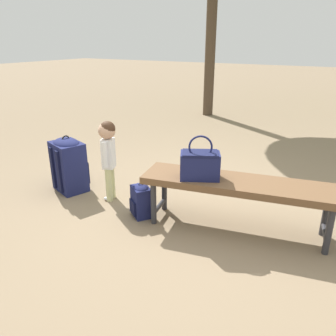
% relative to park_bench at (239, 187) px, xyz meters
% --- Properties ---
extents(ground_plane, '(40.00, 40.00, 0.00)m').
position_rel_park_bench_xyz_m(ground_plane, '(0.49, 0.06, -0.39)').
color(ground_plane, '#7F6B51').
rests_on(ground_plane, ground).
extents(park_bench, '(1.65, 0.70, 0.45)m').
position_rel_park_bench_xyz_m(park_bench, '(0.00, 0.00, 0.00)').
color(park_bench, brown).
rests_on(park_bench, ground).
extents(handbag, '(0.37, 0.30, 0.37)m').
position_rel_park_bench_xyz_m(handbag, '(0.31, 0.11, 0.18)').
color(handbag, '#191E4C').
rests_on(handbag, park_bench).
extents(child_standing, '(0.17, 0.21, 0.81)m').
position_rel_park_bench_xyz_m(child_standing, '(1.30, 0.08, 0.14)').
color(child_standing, '#CCCC8C').
rests_on(child_standing, ground).
extents(backpack_large, '(0.43, 0.39, 0.61)m').
position_rel_park_bench_xyz_m(backpack_large, '(1.82, 0.12, -0.09)').
color(backpack_large, '#191E4C').
rests_on(backpack_large, ground).
extents(backpack_small, '(0.24, 0.23, 0.33)m').
position_rel_park_bench_xyz_m(backpack_small, '(0.83, 0.22, -0.23)').
color(backpack_small, '#191E4C').
rests_on(backpack_small, ground).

